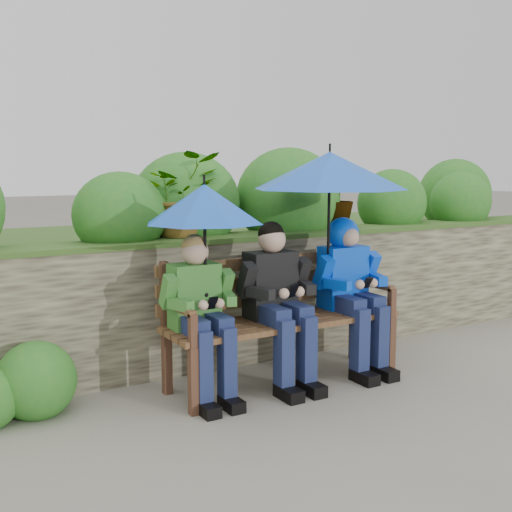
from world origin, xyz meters
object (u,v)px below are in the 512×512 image
boy_right (350,281)px  umbrella_left (205,204)px  park_bench (278,310)px  boy_middle (278,296)px  boy_left (201,308)px  umbrella_right (330,171)px

boy_right → umbrella_left: size_ratio=1.44×
park_bench → boy_middle: boy_middle is taller
boy_middle → boy_left: bearing=179.4°
boy_middle → umbrella_right: bearing=7.4°
boy_left → umbrella_left: umbrella_left is taller
park_bench → boy_right: (0.61, -0.08, 0.17)m
boy_left → umbrella_left: bearing=23.0°
boy_left → boy_middle: (0.61, -0.01, 0.02)m
boy_left → boy_right: bearing=0.3°
umbrella_left → umbrella_right: 1.07m
park_bench → boy_left: bearing=-172.9°
umbrella_right → umbrella_left: bearing=-177.9°
umbrella_right → boy_middle: bearing=-172.6°
umbrella_right → boy_right: bearing=-15.7°
boy_right → park_bench: bearing=172.9°
umbrella_left → umbrella_right: umbrella_right is taller
park_bench → boy_right: size_ratio=1.49×
boy_middle → boy_right: (0.66, 0.01, 0.05)m
park_bench → boy_middle: size_ratio=1.49×
umbrella_left → boy_right: bearing=-0.6°
park_bench → umbrella_left: umbrella_left is taller
boy_left → boy_middle: bearing=-0.6°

